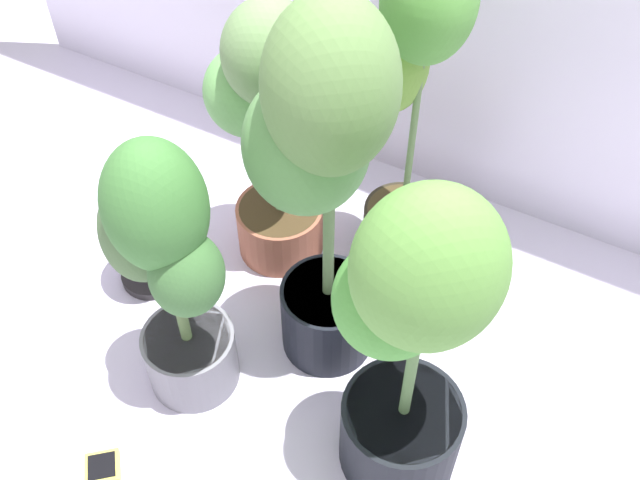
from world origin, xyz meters
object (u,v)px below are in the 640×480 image
(potted_plant_center, at_px, (321,168))
(potted_plant_front_right, at_px, (409,339))
(potted_plant_front_left, at_px, (167,267))
(hygrometer_box, at_px, (103,468))
(floor_fan, at_px, (139,224))
(potted_plant_back_left, at_px, (266,125))
(potted_plant_back_center, at_px, (409,94))

(potted_plant_center, height_order, potted_plant_front_right, potted_plant_center)
(potted_plant_front_left, relative_size, hygrometer_box, 7.00)
(hygrometer_box, bearing_deg, potted_plant_front_left, -46.36)
(floor_fan, bearing_deg, hygrometer_box, -174.37)
(potted_plant_front_right, height_order, hygrometer_box, potted_plant_front_right)
(potted_plant_front_left, bearing_deg, potted_plant_back_left, 95.94)
(floor_fan, bearing_deg, potted_plant_back_center, -71.72)
(potted_plant_center, distance_m, floor_fan, 0.66)
(potted_plant_back_left, bearing_deg, potted_plant_center, -38.79)
(potted_plant_front_left, bearing_deg, potted_plant_back_center, 67.74)
(potted_plant_front_left, distance_m, potted_plant_back_center, 0.72)
(potted_plant_front_left, distance_m, potted_plant_front_right, 0.55)
(potted_plant_front_left, xyz_separation_m, hygrometer_box, (-0.03, -0.32, -0.43))
(potted_plant_front_left, distance_m, floor_fan, 0.42)
(potted_plant_back_left, height_order, potted_plant_front_right, potted_plant_front_right)
(potted_plant_front_right, bearing_deg, hygrometer_box, -146.71)
(potted_plant_back_left, bearing_deg, hygrometer_box, -88.64)
(potted_plant_back_left, height_order, potted_plant_back_center, potted_plant_back_center)
(potted_plant_front_left, xyz_separation_m, potted_plant_front_right, (0.55, 0.06, 0.04))
(hygrometer_box, height_order, floor_fan, floor_fan)
(potted_plant_back_left, xyz_separation_m, potted_plant_front_right, (0.60, -0.44, 0.02))
(potted_plant_back_center, bearing_deg, floor_fan, -141.49)
(potted_plant_center, relative_size, potted_plant_front_right, 1.16)
(floor_fan, bearing_deg, potted_plant_front_left, -146.19)
(potted_plant_front_left, bearing_deg, potted_plant_center, 48.81)
(potted_plant_front_left, relative_size, potted_plant_front_right, 0.89)
(potted_plant_center, relative_size, potted_plant_back_center, 1.05)
(potted_plant_center, bearing_deg, potted_plant_back_left, 141.21)
(potted_plant_front_left, xyz_separation_m, floor_fan, (-0.29, 0.21, -0.21))
(potted_plant_back_center, height_order, hygrometer_box, potted_plant_back_center)
(potted_plant_back_left, bearing_deg, potted_plant_front_left, -84.06)
(potted_plant_center, height_order, hygrometer_box, potted_plant_center)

